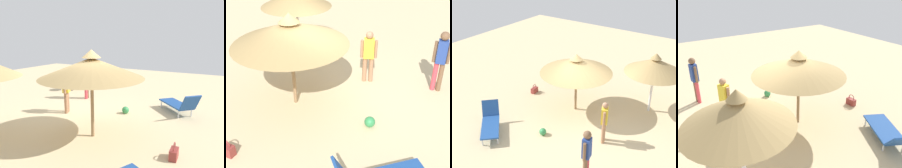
% 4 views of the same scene
% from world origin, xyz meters
% --- Properties ---
extents(ground, '(24.00, 24.00, 0.10)m').
position_xyz_m(ground, '(0.00, 0.00, -0.05)').
color(ground, beige).
extents(parasol_umbrella_far_right, '(2.84, 2.84, 2.43)m').
position_xyz_m(parasol_umbrella_far_right, '(-0.85, 0.60, 1.95)').
color(parasol_umbrella_far_right, olive).
rests_on(parasol_umbrella_far_right, ground).
extents(person_standing_near_left, '(0.26, 0.44, 1.75)m').
position_xyz_m(person_standing_near_left, '(1.55, -2.54, 1.00)').
color(person_standing_near_left, brown).
rests_on(person_standing_near_left, ground).
extents(person_standing_edge, '(0.32, 0.45, 1.56)m').
position_xyz_m(person_standing_edge, '(1.10, -0.63, 0.89)').
color(person_standing_edge, '#A57554').
rests_on(person_standing_edge, ground).
extents(handbag, '(0.19, 0.35, 0.41)m').
position_xyz_m(handbag, '(-3.15, 0.72, 0.14)').
color(handbag, maroon).
rests_on(handbag, ground).
extents(beach_ball, '(0.26, 0.26, 0.26)m').
position_xyz_m(beach_ball, '(-0.86, -1.55, 0.13)').
color(beach_ball, '#338C4C').
rests_on(beach_ball, ground).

